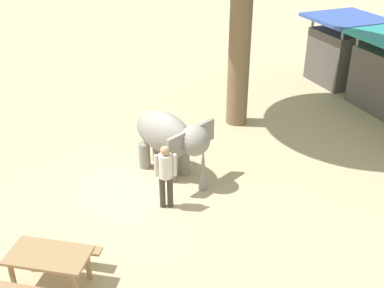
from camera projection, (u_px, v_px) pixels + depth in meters
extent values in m
plane|color=tan|center=(148.00, 186.00, 12.16)|extent=(60.00, 60.00, 0.00)
cylinder|color=gray|center=(184.00, 161.00, 12.59)|extent=(0.31, 0.31, 0.71)
cylinder|color=gray|center=(170.00, 168.00, 12.27)|extent=(0.31, 0.31, 0.71)
cylinder|color=gray|center=(158.00, 149.00, 13.17)|extent=(0.31, 0.31, 0.71)
cylinder|color=gray|center=(145.00, 155.00, 12.85)|extent=(0.31, 0.31, 0.71)
ellipsoid|color=gray|center=(163.00, 132.00, 12.35)|extent=(1.99, 1.58, 1.07)
sphere|color=gray|center=(195.00, 141.00, 11.63)|extent=(0.76, 0.76, 0.76)
cone|color=gray|center=(203.00, 169.00, 11.78)|extent=(0.24, 0.24, 1.20)
cube|color=gray|center=(205.00, 132.00, 12.03)|extent=(0.35, 0.60, 0.57)
cube|color=gray|center=(177.00, 146.00, 11.37)|extent=(0.35, 0.60, 0.57)
cylinder|color=#3F3833|center=(162.00, 192.00, 11.21)|extent=(0.14, 0.14, 0.82)
cylinder|color=#3F3833|center=(170.00, 192.00, 11.22)|extent=(0.14, 0.14, 0.82)
cylinder|color=silver|center=(165.00, 166.00, 10.89)|extent=(0.32, 0.32, 0.58)
sphere|color=tan|center=(165.00, 151.00, 10.70)|extent=(0.22, 0.22, 0.22)
cylinder|color=silver|center=(156.00, 166.00, 10.86)|extent=(0.09, 0.09, 0.55)
cylinder|color=silver|center=(175.00, 165.00, 10.89)|extent=(0.09, 0.09, 0.55)
cylinder|color=brown|center=(240.00, 42.00, 14.28)|extent=(0.66, 0.66, 5.28)
cube|color=#9E7A51|center=(48.00, 255.00, 8.77)|extent=(1.49, 1.69, 0.06)
cylinder|color=#9E7A51|center=(13.00, 279.00, 8.78)|extent=(0.10, 0.10, 0.72)
cylinder|color=#9E7A51|center=(30.00, 256.00, 9.33)|extent=(0.10, 0.10, 0.72)
cylinder|color=#9E7A51|center=(88.00, 264.00, 9.12)|extent=(0.10, 0.10, 0.72)
cube|color=#9E7A51|center=(65.00, 247.00, 9.45)|extent=(1.03, 1.38, 0.05)
cube|color=#59514C|center=(341.00, 57.00, 18.27)|extent=(2.00, 1.80, 2.00)
cube|color=#3856B2|center=(347.00, 18.00, 17.59)|extent=(2.50, 2.50, 0.12)
cylinder|color=gray|center=(375.00, 56.00, 17.71)|extent=(0.10, 0.10, 2.40)
cylinder|color=gray|center=(339.00, 61.00, 17.18)|extent=(0.10, 0.10, 2.40)
cylinder|color=gray|center=(344.00, 43.00, 19.18)|extent=(0.10, 0.10, 2.40)
cylinder|color=gray|center=(310.00, 48.00, 18.65)|extent=(0.10, 0.10, 2.40)
cylinder|color=gray|center=(353.00, 68.00, 16.52)|extent=(0.10, 0.10, 2.40)
cylinder|color=gray|center=(189.00, 147.00, 13.70)|extent=(0.36, 0.36, 0.32)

